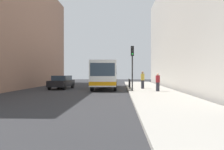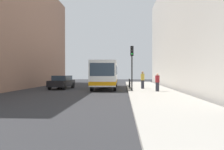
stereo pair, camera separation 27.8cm
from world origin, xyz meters
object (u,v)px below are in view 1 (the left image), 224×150
object	(u,v)px
traffic_light	(132,60)
pedestrian_near_signal	(158,82)
pedestrian_mid_sidewalk	(143,80)
car_beside_bus	(62,82)
bus	(106,73)
bollard_mid	(129,83)
bollard_near	(130,84)

from	to	relation	value
traffic_light	pedestrian_near_signal	size ratio (longest dim) A/B	2.51
traffic_light	pedestrian_mid_sidewalk	size ratio (longest dim) A/B	2.28
car_beside_bus	pedestrian_near_signal	world-z (taller)	pedestrian_near_signal
bus	pedestrian_near_signal	bearing A→B (deg)	130.05
car_beside_bus	bollard_mid	bearing A→B (deg)	-165.92
traffic_light	bollard_mid	distance (m)	6.12
bus	bollard_near	size ratio (longest dim) A/B	11.64
pedestrian_near_signal	pedestrian_mid_sidewalk	bearing A→B (deg)	106.97
bollard_mid	car_beside_bus	bearing A→B (deg)	-169.92
traffic_light	bollard_near	size ratio (longest dim) A/B	4.32
bollard_mid	traffic_light	bearing A→B (deg)	-88.98
bus	traffic_light	xyz separation A→B (m)	(2.81, -5.30, 1.28)
car_beside_bus	pedestrian_mid_sidewalk	world-z (taller)	pedestrian_mid_sidewalk
bus	traffic_light	distance (m)	6.14
bus	car_beside_bus	xyz separation A→B (m)	(-4.84, -1.01, -0.94)
bollard_mid	bollard_near	bearing A→B (deg)	-90.00
traffic_light	pedestrian_near_signal	distance (m)	3.08
bollard_near	pedestrian_near_signal	distance (m)	4.10
car_beside_bus	bollard_near	world-z (taller)	car_beside_bus
car_beside_bus	bollard_near	size ratio (longest dim) A/B	4.75
bollard_near	pedestrian_near_signal	world-z (taller)	pedestrian_near_signal
bollard_near	pedestrian_near_signal	xyz separation A→B (m)	(2.34, -3.35, 0.34)
pedestrian_near_signal	traffic_light	bearing A→B (deg)	166.53
bollard_near	pedestrian_mid_sidewalk	xyz separation A→B (m)	(1.31, -0.05, 0.43)
bollard_mid	bus	bearing A→B (deg)	-173.01
bus	bollard_near	bearing A→B (deg)	136.74
bollard_near	bollard_mid	distance (m)	2.80
car_beside_bus	pedestrian_near_signal	xyz separation A→B (m)	(9.89, -4.81, 0.18)
pedestrian_mid_sidewalk	traffic_light	bearing A→B (deg)	-83.86
bus	traffic_light	size ratio (longest dim) A/B	2.70
bollard_mid	pedestrian_mid_sidewalk	xyz separation A→B (m)	(1.31, -2.85, 0.43)
bollard_near	traffic_light	bearing A→B (deg)	-87.98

